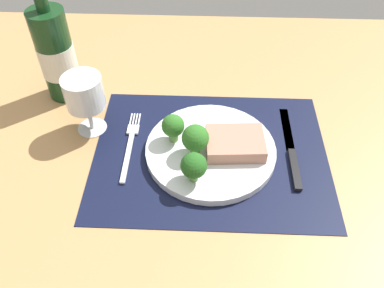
{
  "coord_description": "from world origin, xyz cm",
  "views": [
    {
      "loc": [
        -1.52,
        -53.95,
        59.31
      ],
      "look_at": [
        -3.72,
        0.81,
        1.9
      ],
      "focal_mm": 37.45,
      "sensor_mm": 36.0,
      "label": 1
    }
  ],
  "objects_px": {
    "steak": "(235,144)",
    "wine_glass": "(84,95)",
    "fork": "(130,145)",
    "plate": "(211,150)",
    "knife": "(292,152)",
    "wine_bottle": "(56,54)"
  },
  "relations": [
    {
      "from": "steak",
      "to": "fork",
      "type": "relative_size",
      "value": 0.58
    },
    {
      "from": "plate",
      "to": "steak",
      "type": "height_order",
      "value": "steak"
    },
    {
      "from": "steak",
      "to": "fork",
      "type": "bearing_deg",
      "value": 175.71
    },
    {
      "from": "plate",
      "to": "wine_glass",
      "type": "bearing_deg",
      "value": 165.58
    },
    {
      "from": "knife",
      "to": "wine_glass",
      "type": "height_order",
      "value": "wine_glass"
    },
    {
      "from": "fork",
      "to": "knife",
      "type": "bearing_deg",
      "value": -1.56
    },
    {
      "from": "steak",
      "to": "wine_glass",
      "type": "relative_size",
      "value": 0.86
    },
    {
      "from": "plate",
      "to": "knife",
      "type": "distance_m",
      "value": 0.16
    },
    {
      "from": "steak",
      "to": "knife",
      "type": "bearing_deg",
      "value": 3.41
    },
    {
      "from": "wine_glass",
      "to": "wine_bottle",
      "type": "bearing_deg",
      "value": 126.06
    },
    {
      "from": "knife",
      "to": "wine_glass",
      "type": "distance_m",
      "value": 0.43
    },
    {
      "from": "steak",
      "to": "wine_glass",
      "type": "xyz_separation_m",
      "value": [
        -0.3,
        0.07,
        0.06
      ]
    },
    {
      "from": "steak",
      "to": "fork",
      "type": "height_order",
      "value": "steak"
    },
    {
      "from": "wine_bottle",
      "to": "wine_glass",
      "type": "relative_size",
      "value": 2.31
    },
    {
      "from": "plate",
      "to": "steak",
      "type": "bearing_deg",
      "value": -1.88
    },
    {
      "from": "wine_glass",
      "to": "fork",
      "type": "bearing_deg",
      "value": -29.76
    },
    {
      "from": "steak",
      "to": "wine_bottle",
      "type": "distance_m",
      "value": 0.43
    },
    {
      "from": "plate",
      "to": "knife",
      "type": "relative_size",
      "value": 1.12
    },
    {
      "from": "wine_bottle",
      "to": "wine_glass",
      "type": "xyz_separation_m",
      "value": [
        0.08,
        -0.12,
        -0.02
      ]
    },
    {
      "from": "steak",
      "to": "wine_glass",
      "type": "bearing_deg",
      "value": 167.49
    },
    {
      "from": "wine_bottle",
      "to": "wine_glass",
      "type": "distance_m",
      "value": 0.14
    },
    {
      "from": "plate",
      "to": "fork",
      "type": "xyz_separation_m",
      "value": [
        -0.16,
        0.01,
        -0.01
      ]
    }
  ]
}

